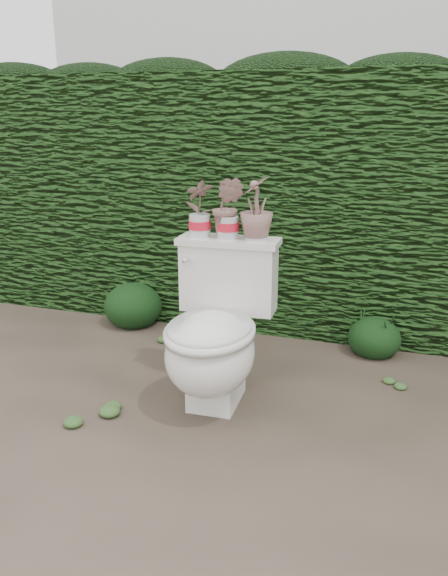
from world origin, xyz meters
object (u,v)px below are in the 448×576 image
(potted_plant_right, at_px, (256,210))
(potted_plant_left, at_px, (200,210))
(potted_plant_center, at_px, (228,209))
(toilet, at_px, (215,336))

(potted_plant_right, bearing_deg, potted_plant_left, -99.04)
(potted_plant_left, distance_m, potted_plant_center, 0.14)
(toilet, distance_m, potted_plant_right, 0.63)
(potted_plant_center, bearing_deg, potted_plant_right, 5.28)
(potted_plant_left, xyz_separation_m, potted_plant_right, (0.28, 0.01, 0.01))
(toilet, bearing_deg, potted_plant_center, 91.17)
(toilet, relative_size, potted_plant_center, 2.76)
(potted_plant_left, distance_m, potted_plant_right, 0.28)
(toilet, height_order, potted_plant_left, potted_plant_left)
(toilet, height_order, potted_plant_right, potted_plant_right)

